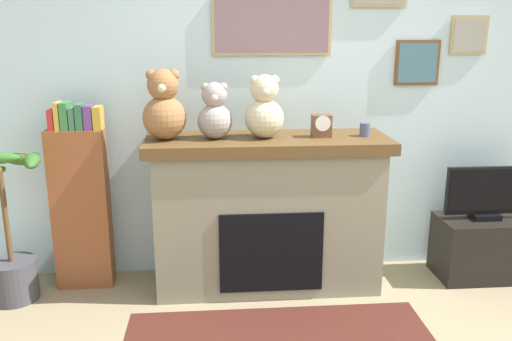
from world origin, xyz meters
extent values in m
cube|color=silver|center=(0.00, 2.00, 1.30)|extent=(5.20, 0.12, 2.60)
cube|color=tan|center=(-0.19, 1.93, 1.85)|extent=(0.85, 0.02, 0.41)
cube|color=#7C5F64|center=(-0.19, 1.91, 1.85)|extent=(0.81, 0.00, 0.37)
cube|color=tan|center=(1.25, 1.93, 1.78)|extent=(0.28, 0.02, 0.27)
cube|color=gray|center=(1.25, 1.91, 1.78)|extent=(0.24, 0.00, 0.23)
cube|color=brown|center=(0.88, 1.93, 1.58)|extent=(0.33, 0.02, 0.32)
cube|color=#416A79|center=(0.88, 1.91, 1.58)|extent=(0.29, 0.00, 0.28)
cube|color=gray|center=(-0.25, 1.66, 0.51)|extent=(1.56, 0.56, 1.02)
cube|color=brown|center=(-0.25, 1.66, 1.06)|extent=(1.68, 0.62, 0.08)
cube|color=black|center=(-0.25, 1.38, 0.36)|extent=(0.70, 0.02, 0.56)
cube|color=brown|center=(-1.57, 1.74, 0.58)|extent=(0.39, 0.16, 1.16)
cube|color=red|center=(-1.71, 1.74, 1.23)|extent=(0.04, 0.13, 0.14)
cube|color=gold|center=(-1.67, 1.74, 1.25)|extent=(0.03, 0.13, 0.19)
cube|color=#367938|center=(-1.62, 1.74, 1.25)|extent=(0.05, 0.13, 0.19)
cube|color=#3B6A45|center=(-1.57, 1.74, 1.23)|extent=(0.04, 0.13, 0.15)
cube|color=#306942|center=(-1.52, 1.74, 1.25)|extent=(0.05, 0.13, 0.18)
cube|color=#623878|center=(-1.46, 1.74, 1.24)|extent=(0.06, 0.13, 0.17)
cube|color=gold|center=(-1.40, 1.74, 1.24)|extent=(0.05, 0.13, 0.16)
cylinder|color=#3F3F44|center=(-2.02, 1.55, 0.14)|extent=(0.32, 0.32, 0.29)
cylinder|color=brown|center=(-2.02, 1.55, 0.61)|extent=(0.04, 0.04, 0.64)
ellipsoid|color=#326526|center=(-1.82, 1.60, 0.98)|extent=(0.18, 0.37, 0.08)
ellipsoid|color=#3B5A1B|center=(-1.94, 1.71, 0.96)|extent=(0.37, 0.25, 0.08)
cube|color=black|center=(1.37, 1.64, 0.23)|extent=(0.66, 0.40, 0.46)
cube|color=black|center=(1.37, 1.64, 0.48)|extent=(0.20, 0.14, 0.04)
cube|color=black|center=(1.37, 1.64, 0.68)|extent=(0.63, 0.03, 0.36)
cube|color=black|center=(1.37, 1.62, 0.68)|extent=(0.59, 0.00, 0.32)
cylinder|color=#4C517A|center=(0.43, 1.64, 1.15)|extent=(0.07, 0.07, 0.09)
cube|color=brown|center=(0.12, 1.64, 1.18)|extent=(0.13, 0.09, 0.15)
cylinder|color=white|center=(0.12, 1.59, 1.20)|extent=(0.11, 0.01, 0.11)
sphere|color=olive|center=(-0.95, 1.64, 1.25)|extent=(0.29, 0.29, 0.29)
sphere|color=olive|center=(-0.95, 1.64, 1.47)|extent=(0.21, 0.21, 0.21)
sphere|color=olive|center=(-1.02, 1.64, 1.53)|extent=(0.07, 0.07, 0.07)
sphere|color=olive|center=(-0.87, 1.64, 1.53)|extent=(0.07, 0.07, 0.07)
sphere|color=beige|center=(-0.95, 1.56, 1.46)|extent=(0.06, 0.06, 0.06)
sphere|color=gray|center=(-0.61, 1.64, 1.22)|extent=(0.24, 0.24, 0.24)
sphere|color=gray|center=(-0.61, 1.64, 1.40)|extent=(0.17, 0.17, 0.17)
sphere|color=gray|center=(-0.67, 1.64, 1.45)|extent=(0.06, 0.06, 0.06)
sphere|color=gray|center=(-0.55, 1.64, 1.45)|extent=(0.06, 0.06, 0.06)
sphere|color=beige|center=(-0.61, 1.57, 1.39)|extent=(0.05, 0.05, 0.05)
sphere|color=#C8BB92|center=(-0.27, 1.64, 1.23)|extent=(0.27, 0.27, 0.27)
sphere|color=#C8BB92|center=(-0.27, 1.64, 1.43)|extent=(0.19, 0.19, 0.19)
sphere|color=#C8BB92|center=(-0.34, 1.64, 1.49)|extent=(0.07, 0.07, 0.07)
sphere|color=#C8BB92|center=(-0.21, 1.64, 1.49)|extent=(0.07, 0.07, 0.07)
sphere|color=beige|center=(-0.27, 1.56, 1.43)|extent=(0.06, 0.06, 0.06)
camera|label=1|loc=(-0.62, -1.93, 1.82)|focal=37.36mm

